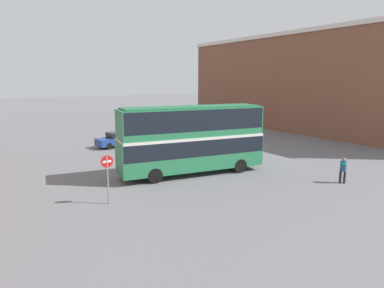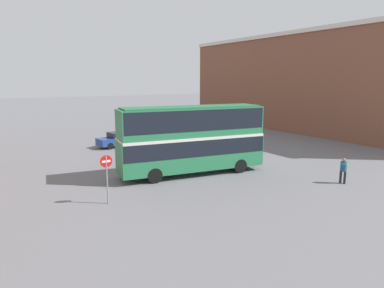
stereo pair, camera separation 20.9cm
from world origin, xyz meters
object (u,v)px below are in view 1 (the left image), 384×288
Objects in this scene: parked_car_kerb_near at (118,139)px; pedestrian_foreground at (343,168)px; no_entry_sign at (107,171)px; double_decker_bus at (192,136)px.

pedestrian_foreground is at bearing 104.34° from parked_car_kerb_near.
no_entry_sign is (-6.47, -15.49, 1.12)m from parked_car_kerb_near.
no_entry_sign reaches higher than pedestrian_foreground.
parked_car_kerb_near is at bearing -92.48° from pedestrian_foreground.
no_entry_sign is at bearing -150.78° from double_decker_bus.
parked_car_kerb_near is 16.83m from no_entry_sign.
double_decker_bus is 2.44× the size of parked_car_kerb_near.
no_entry_sign is (-14.48, 4.75, 0.82)m from pedestrian_foreground.
pedestrian_foreground is (7.22, -7.39, -1.78)m from double_decker_bus.
double_decker_bus is 13.04m from parked_car_kerb_near.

